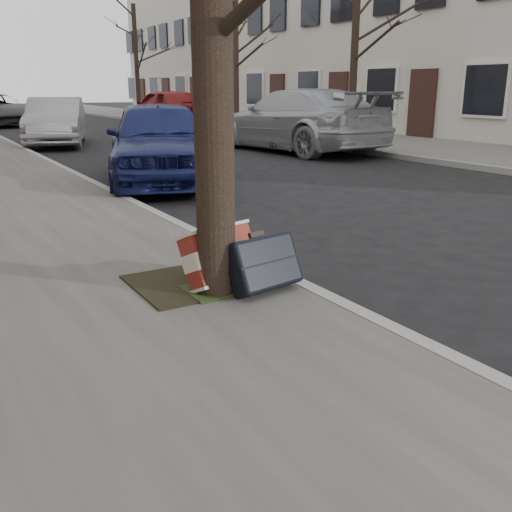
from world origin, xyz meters
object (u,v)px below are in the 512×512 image
suitcase_navy (264,263)px  car_near_front (159,141)px  suitcase_red (220,256)px  car_near_mid (56,121)px

suitcase_navy → car_near_front: car_near_front is taller
suitcase_red → car_near_mid: size_ratio=0.15×
suitcase_red → car_near_mid: car_near_mid is taller
suitcase_red → suitcase_navy: bearing=-69.6°
suitcase_red → car_near_front: 5.76m
car_near_mid → suitcase_navy: bearing=-78.9°
suitcase_navy → car_near_front: (1.51, 5.78, 0.36)m
car_near_front → car_near_mid: (0.01, 7.68, -0.05)m
suitcase_navy → car_near_mid: size_ratio=0.14×
car_near_front → suitcase_red: bearing=-88.6°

